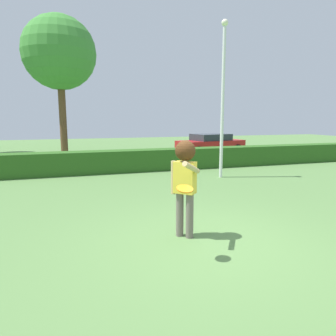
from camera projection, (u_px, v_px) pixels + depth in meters
ground_plane at (207, 242)px, 5.45m from camera, size 60.00×60.00×0.00m
person at (185, 175)px, 5.53m from camera, size 0.49×0.83×1.81m
frisbee at (185, 189)px, 4.61m from camera, size 0.26×0.25×0.09m
lamppost at (223, 92)px, 11.00m from camera, size 0.24×0.24×5.61m
hedge_row at (127, 161)px, 12.68m from camera, size 25.48×0.90×0.89m
parked_car_red at (211, 143)px, 18.92m from camera, size 4.46×2.51×1.25m
willow_tree at (59, 53)px, 17.63m from camera, size 4.22×4.22×8.06m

